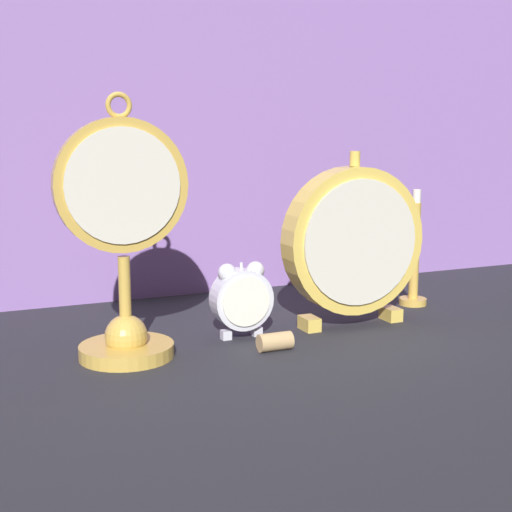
{
  "coord_description": "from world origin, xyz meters",
  "views": [
    {
      "loc": [
        -0.37,
        -0.76,
        0.26
      ],
      "look_at": [
        0.0,
        0.08,
        0.1
      ],
      "focal_mm": 50.0,
      "sensor_mm": 36.0,
      "label": 1
    }
  ],
  "objects": [
    {
      "name": "wine_cork",
      "position": [
        -0.01,
        -0.01,
        0.01
      ],
      "size": [
        0.04,
        0.02,
        0.02
      ],
      "primitive_type": "cylinder",
      "rotation": [
        0.0,
        1.57,
        0.0
      ],
      "color": "tan",
      "rests_on": "ground_plane"
    },
    {
      "name": "fabric_backdrop_drape",
      "position": [
        0.0,
        0.33,
        0.37
      ],
      "size": [
        1.55,
        0.01,
        0.75
      ],
      "primitive_type": "cube",
      "color": "#8460A8",
      "rests_on": "ground_plane"
    },
    {
      "name": "pocket_watch_on_stand",
      "position": [
        -0.19,
        0.03,
        0.13
      ],
      "size": [
        0.15,
        0.11,
        0.31
      ],
      "color": "gold",
      "rests_on": "ground_plane"
    },
    {
      "name": "brass_candlestick",
      "position": [
        0.28,
        0.12,
        0.06
      ],
      "size": [
        0.04,
        0.04,
        0.18
      ],
      "color": "gold",
      "rests_on": "ground_plane"
    },
    {
      "name": "ground_plane",
      "position": [
        0.0,
        0.0,
        0.0
      ],
      "size": [
        4.0,
        4.0,
        0.0
      ],
      "primitive_type": "plane",
      "color": "#232328"
    },
    {
      "name": "mantel_clock_silver",
      "position": [
        0.13,
        0.05,
        0.12
      ],
      "size": [
        0.2,
        0.04,
        0.24
      ],
      "color": "gold",
      "rests_on": "ground_plane"
    },
    {
      "name": "alarm_clock_twin_bell",
      "position": [
        -0.03,
        0.06,
        0.05
      ],
      "size": [
        0.08,
        0.03,
        0.1
      ],
      "color": "silver",
      "rests_on": "ground_plane"
    }
  ]
}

